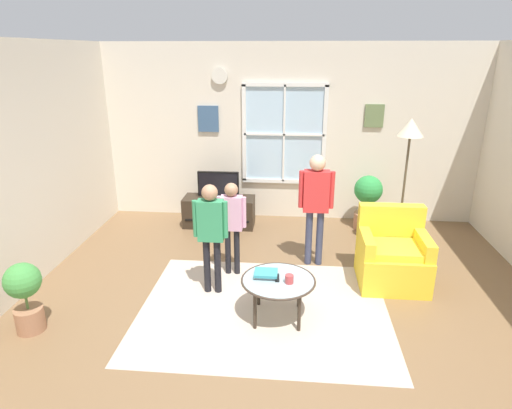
{
  "coord_description": "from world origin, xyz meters",
  "views": [
    {
      "loc": [
        0.08,
        -3.71,
        2.59
      ],
      "look_at": [
        -0.3,
        0.53,
        1.08
      ],
      "focal_mm": 30.66,
      "sensor_mm": 36.0,
      "label": 1
    }
  ],
  "objects_px": {
    "coffee_table": "(278,282)",
    "person_green_shirt": "(211,227)",
    "tv_stand": "(219,212)",
    "potted_plant_by_window": "(368,199)",
    "book_stack": "(266,274)",
    "cup": "(289,279)",
    "potted_plant_corner": "(25,293)",
    "floor_lamp": "(409,142)",
    "armchair": "(392,256)",
    "remote_near_books": "(271,272)",
    "person_pink_shirt": "(232,218)",
    "person_red_shirt": "(316,198)",
    "television": "(218,184)",
    "remote_near_cup": "(277,278)"
  },
  "relations": [
    {
      "from": "armchair",
      "to": "person_pink_shirt",
      "type": "bearing_deg",
      "value": 179.08
    },
    {
      "from": "armchair",
      "to": "potted_plant_by_window",
      "type": "height_order",
      "value": "armchair"
    },
    {
      "from": "armchair",
      "to": "potted_plant_by_window",
      "type": "bearing_deg",
      "value": 91.76
    },
    {
      "from": "cup",
      "to": "person_pink_shirt",
      "type": "relative_size",
      "value": 0.07
    },
    {
      "from": "potted_plant_by_window",
      "to": "potted_plant_corner",
      "type": "relative_size",
      "value": 1.17
    },
    {
      "from": "potted_plant_by_window",
      "to": "person_pink_shirt",
      "type": "bearing_deg",
      "value": -138.61
    },
    {
      "from": "floor_lamp",
      "to": "armchair",
      "type": "bearing_deg",
      "value": -107.09
    },
    {
      "from": "person_pink_shirt",
      "to": "potted_plant_corner",
      "type": "bearing_deg",
      "value": -143.76
    },
    {
      "from": "remote_near_cup",
      "to": "floor_lamp",
      "type": "relative_size",
      "value": 0.08
    },
    {
      "from": "person_red_shirt",
      "to": "floor_lamp",
      "type": "height_order",
      "value": "floor_lamp"
    },
    {
      "from": "tv_stand",
      "to": "cup",
      "type": "height_order",
      "value": "cup"
    },
    {
      "from": "remote_near_books",
      "to": "remote_near_cup",
      "type": "xyz_separation_m",
      "value": [
        0.06,
        -0.11,
        0.0
      ]
    },
    {
      "from": "book_stack",
      "to": "cup",
      "type": "bearing_deg",
      "value": -23.88
    },
    {
      "from": "person_green_shirt",
      "to": "floor_lamp",
      "type": "bearing_deg",
      "value": 27.84
    },
    {
      "from": "potted_plant_by_window",
      "to": "floor_lamp",
      "type": "relative_size",
      "value": 0.46
    },
    {
      "from": "book_stack",
      "to": "floor_lamp",
      "type": "xyz_separation_m",
      "value": [
        1.66,
        1.59,
        1.05
      ]
    },
    {
      "from": "person_green_shirt",
      "to": "person_pink_shirt",
      "type": "height_order",
      "value": "person_green_shirt"
    },
    {
      "from": "tv_stand",
      "to": "remote_near_books",
      "type": "bearing_deg",
      "value": -67.64
    },
    {
      "from": "armchair",
      "to": "floor_lamp",
      "type": "bearing_deg",
      "value": 72.91
    },
    {
      "from": "tv_stand",
      "to": "book_stack",
      "type": "xyz_separation_m",
      "value": [
        0.89,
        -2.36,
        0.24
      ]
    },
    {
      "from": "tv_stand",
      "to": "floor_lamp",
      "type": "xyz_separation_m",
      "value": [
        2.55,
        -0.76,
        1.29
      ]
    },
    {
      "from": "television",
      "to": "person_pink_shirt",
      "type": "bearing_deg",
      "value": -74.41
    },
    {
      "from": "cup",
      "to": "potted_plant_by_window",
      "type": "height_order",
      "value": "potted_plant_by_window"
    },
    {
      "from": "tv_stand",
      "to": "person_green_shirt",
      "type": "xyz_separation_m",
      "value": [
        0.26,
        -1.97,
        0.57
      ]
    },
    {
      "from": "book_stack",
      "to": "floor_lamp",
      "type": "distance_m",
      "value": 2.53
    },
    {
      "from": "tv_stand",
      "to": "floor_lamp",
      "type": "height_order",
      "value": "floor_lamp"
    },
    {
      "from": "tv_stand",
      "to": "cup",
      "type": "relative_size",
      "value": 12.55
    },
    {
      "from": "remote_near_books",
      "to": "floor_lamp",
      "type": "distance_m",
      "value": 2.46
    },
    {
      "from": "remote_near_cup",
      "to": "person_red_shirt",
      "type": "distance_m",
      "value": 1.36
    },
    {
      "from": "person_red_shirt",
      "to": "floor_lamp",
      "type": "distance_m",
      "value": 1.36
    },
    {
      "from": "armchair",
      "to": "remote_near_books",
      "type": "bearing_deg",
      "value": -152.02
    },
    {
      "from": "potted_plant_corner",
      "to": "remote_near_books",
      "type": "bearing_deg",
      "value": 13.69
    },
    {
      "from": "armchair",
      "to": "coffee_table",
      "type": "height_order",
      "value": "armchair"
    },
    {
      "from": "potted_plant_by_window",
      "to": "book_stack",
      "type": "bearing_deg",
      "value": -119.18
    },
    {
      "from": "remote_near_books",
      "to": "person_green_shirt",
      "type": "bearing_deg",
      "value": 155.39
    },
    {
      "from": "remote_near_cup",
      "to": "book_stack",
      "type": "bearing_deg",
      "value": 163.64
    },
    {
      "from": "person_red_shirt",
      "to": "potted_plant_by_window",
      "type": "height_order",
      "value": "person_red_shirt"
    },
    {
      "from": "coffee_table",
      "to": "person_pink_shirt",
      "type": "bearing_deg",
      "value": 123.62
    },
    {
      "from": "remote_near_books",
      "to": "person_pink_shirt",
      "type": "height_order",
      "value": "person_pink_shirt"
    },
    {
      "from": "cup",
      "to": "potted_plant_by_window",
      "type": "distance_m",
      "value": 2.79
    },
    {
      "from": "tv_stand",
      "to": "potted_plant_by_window",
      "type": "height_order",
      "value": "potted_plant_by_window"
    },
    {
      "from": "television",
      "to": "remote_near_books",
      "type": "bearing_deg",
      "value": -67.61
    },
    {
      "from": "person_green_shirt",
      "to": "potted_plant_corner",
      "type": "height_order",
      "value": "person_green_shirt"
    },
    {
      "from": "armchair",
      "to": "remote_near_cup",
      "type": "distance_m",
      "value": 1.55
    },
    {
      "from": "remote_near_cup",
      "to": "floor_lamp",
      "type": "xyz_separation_m",
      "value": [
        1.54,
        1.63,
        1.07
      ]
    },
    {
      "from": "coffee_table",
      "to": "person_green_shirt",
      "type": "height_order",
      "value": "person_green_shirt"
    },
    {
      "from": "armchair",
      "to": "cup",
      "type": "xyz_separation_m",
      "value": [
        -1.18,
        -0.91,
        0.15
      ]
    },
    {
      "from": "remote_near_cup",
      "to": "person_pink_shirt",
      "type": "distance_m",
      "value": 1.08
    },
    {
      "from": "person_pink_shirt",
      "to": "person_red_shirt",
      "type": "relative_size",
      "value": 0.81
    },
    {
      "from": "coffee_table",
      "to": "tv_stand",
      "type": "bearing_deg",
      "value": 112.82
    }
  ]
}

